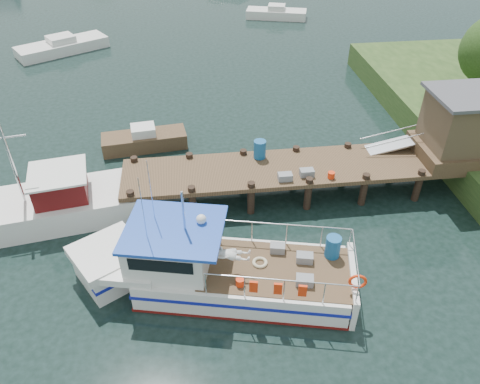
{
  "coord_description": "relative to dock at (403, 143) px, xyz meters",
  "views": [
    {
      "loc": [
        -2.91,
        -17.03,
        12.93
      ],
      "look_at": [
        -1.0,
        -1.5,
        1.3
      ],
      "focal_mm": 35.0,
      "sensor_mm": 36.0,
      "label": 1
    }
  ],
  "objects": [
    {
      "name": "ground_plane",
      "position": [
        -6.51,
        -0.01,
        -2.24
      ],
      "size": [
        160.0,
        160.0,
        0.0
      ],
      "primitive_type": "plane",
      "color": "black"
    },
    {
      "name": "moored_rowboat",
      "position": [
        -11.81,
        4.8,
        -1.77
      ],
      "size": [
        4.48,
        1.98,
        1.26
      ],
      "rotation": [
        0.0,
        0.0,
        -0.4
      ],
      "color": "#4F3925",
      "rests_on": "ground"
    },
    {
      "name": "moored_b",
      "position": [
        -0.66,
        26.73,
        -1.79
      ],
      "size": [
        5.74,
        3.25,
        1.2
      ],
      "rotation": [
        0.0,
        0.0,
        0.34
      ],
      "color": "silver",
      "rests_on": "ground"
    },
    {
      "name": "moored_a",
      "position": [
        -18.71,
        20.06,
        -1.78
      ],
      "size": [
        6.97,
        5.45,
        1.24
      ],
      "rotation": [
        0.0,
        0.0,
        0.19
      ],
      "color": "silver",
      "rests_on": "ground"
    },
    {
      "name": "lobster_boat",
      "position": [
        -9.12,
        -5.32,
        -1.33
      ],
      "size": [
        10.39,
        4.95,
        5.01
      ],
      "rotation": [
        0.0,
        0.0,
        -0.23
      ],
      "color": "silver",
      "rests_on": "ground"
    },
    {
      "name": "dock",
      "position": [
        0.0,
        0.0,
        0.0
      ],
      "size": [
        16.6,
        3.0,
        4.78
      ],
      "color": "#4F3925",
      "rests_on": "ground"
    },
    {
      "name": "work_boat",
      "position": [
        -15.88,
        -0.74,
        -1.49
      ],
      "size": [
        9.11,
        3.94,
        4.76
      ],
      "rotation": [
        0.0,
        0.0,
        0.16
      ],
      "color": "silver",
      "rests_on": "ground"
    },
    {
      "name": "moored_c",
      "position": [
        11.71,
        14.99,
        -1.86
      ],
      "size": [
        6.75,
        5.45,
        1.04
      ],
      "rotation": [
        0.0,
        0.0,
        0.4
      ],
      "color": "silver",
      "rests_on": "ground"
    }
  ]
}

